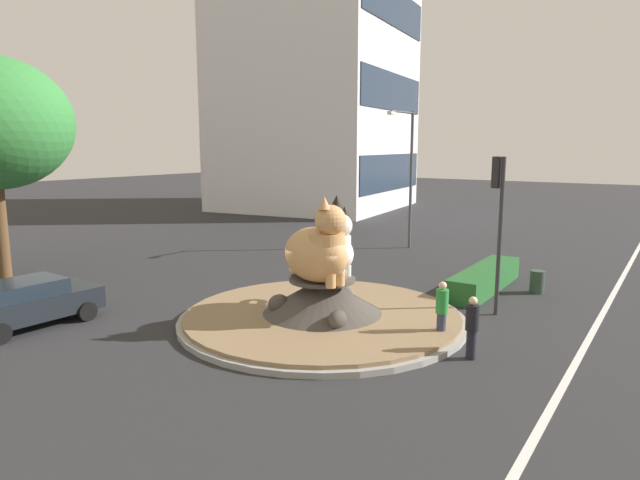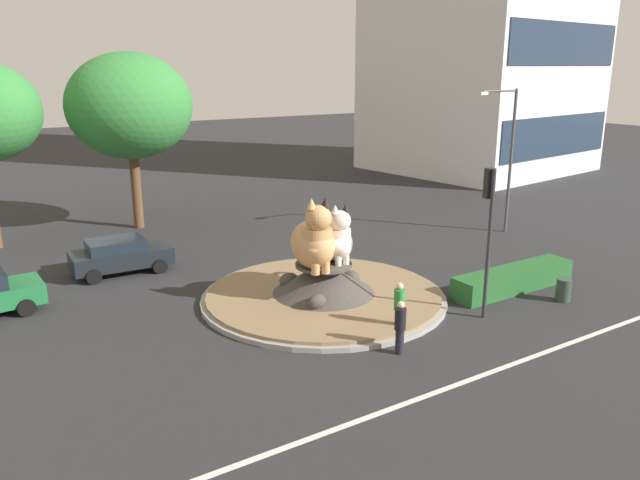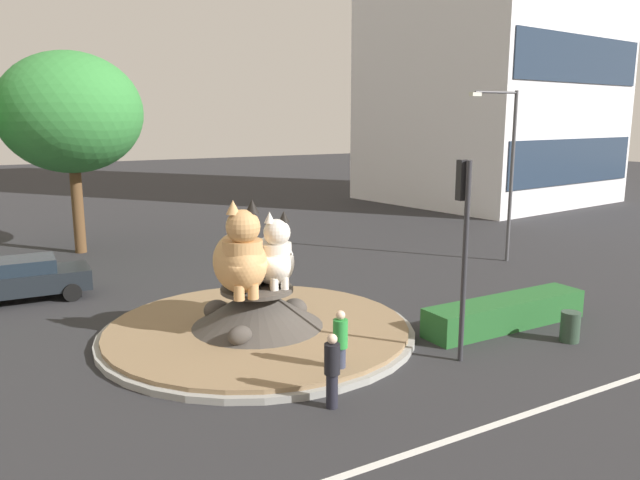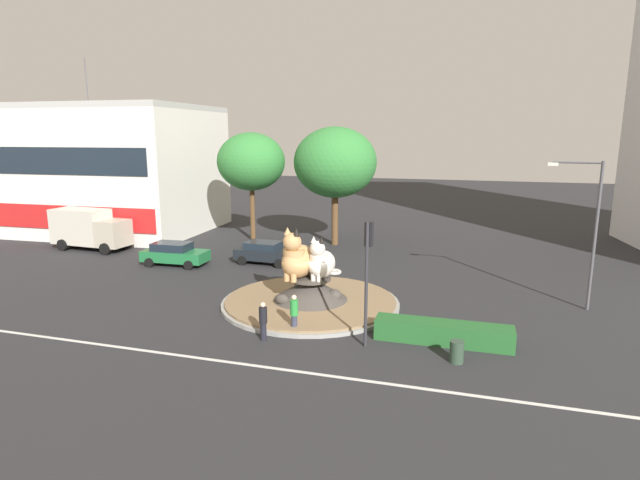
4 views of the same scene
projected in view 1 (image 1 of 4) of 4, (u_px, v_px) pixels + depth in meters
ground_plane at (322, 321)px, 18.49m from camera, size 160.00×160.00×0.00m
lane_centreline at (571, 372)px, 14.29m from camera, size 112.00×0.20×0.01m
roundabout_island at (322, 307)px, 18.41m from camera, size 9.48×9.48×1.49m
cat_statue_calico at (319, 251)px, 17.43m from camera, size 2.25×2.87×2.79m
cat_statue_white at (330, 249)px, 18.61m from camera, size 1.63×2.26×2.31m
traffic_light_mast at (498, 206)px, 18.64m from camera, size 0.35×0.46×5.41m
office_tower at (317, 16)px, 50.03m from camera, size 17.54×16.71×34.60m
clipped_hedge_strip at (485, 279)px, 22.47m from camera, size 5.90×1.20×0.90m
streetlight_arm at (409, 169)px, 30.83m from camera, size 2.58×0.39×7.65m
pedestrian_black_shirt at (472, 326)px, 15.05m from camera, size 0.36×0.36×1.76m
pedestrian_green_shirt at (442, 309)px, 16.55m from camera, size 0.37×0.37×1.79m
hatchback_near_shophouse at (28, 302)px, 17.80m from camera, size 4.29×2.25×1.53m
litter_bin at (537, 282)px, 21.96m from camera, size 0.56×0.56×0.90m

